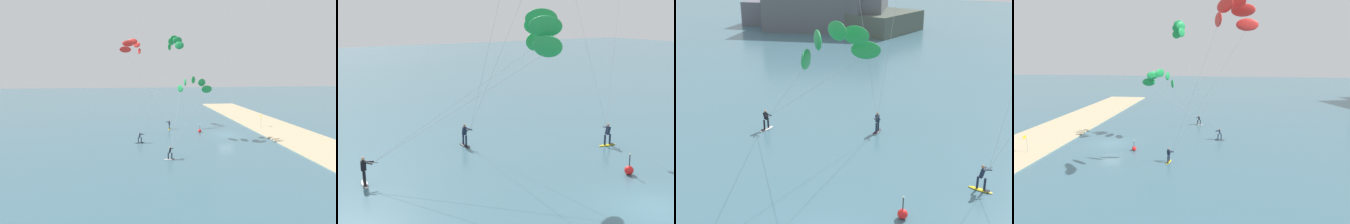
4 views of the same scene
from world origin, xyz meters
The scene contains 7 objects.
ground_plane centered at (0.00, 0.00, 0.00)m, with size 240.00×240.00×0.00m, color #426B7A.
sand_strip centered at (0.00, -10.68, 0.08)m, with size 80.00×9.56×0.16m, color #C6B289.
kitesurfer_nearshore centered at (9.50, 15.19, 14.67)m, with size 7.93×9.09×16.53m.
kitesurfer_mid_water centered at (-3.07, 6.59, 8.32)m, with size 11.08×8.21×9.88m.
kitesurfer_far_out centered at (-1.61, 9.43, 14.11)m, with size 4.31×7.40×15.93m.
marker_buoy centered at (2.42, 4.04, 0.30)m, with size 0.56×0.56×1.38m.
beach_flag centered at (5.24, -8.40, 1.70)m, with size 0.57×0.05×2.20m.
Camera 1 is at (-44.19, 15.40, 11.00)m, focal length 29.90 mm.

